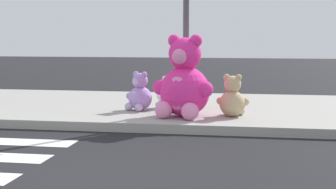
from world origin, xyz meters
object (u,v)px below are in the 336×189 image
Objects in this scene: plush_lime at (187,92)px; plush_tan at (232,99)px; plush_pink_large at (184,84)px; plush_red at (193,96)px; plush_white at (167,95)px; sign_pole at (186,18)px; plush_lavender at (139,95)px.

plush_lime is 1.78m from plush_tan.
plush_pink_large is 1.22m from plush_red.
plush_pink_large is 1.14m from plush_white.
sign_pole is 1.28m from plush_pink_large.
plush_pink_large is at bearing -84.31° from plush_lime.
plush_tan is at bearing -25.97° from sign_pole.
plush_tan is (0.86, -0.42, -1.41)m from sign_pole.
plush_tan reaches higher than plush_red.
plush_pink_large is 2.29× the size of plush_white.
plush_tan reaches higher than plush_lime.
plush_red is (0.18, -0.49, -0.01)m from plush_lime.
sign_pole is 1.59m from plush_red.
plush_lavender is (-0.75, -1.04, 0.06)m from plush_lime.
plush_lavender is (-0.87, 0.02, -1.41)m from sign_pole.
sign_pole is 5.62× the size of plush_lime.
plush_lavender is at bearing -149.29° from plush_red.
sign_pole is 2.29× the size of plush_pink_large.
plush_pink_large is 2.46× the size of plush_lime.
sign_pole is at bearing -95.74° from plush_red.
plush_lime is at bearing 95.69° from plush_pink_large.
plush_white reaches higher than plush_lime.
plush_red is at bearing 89.36° from plush_pink_large.
plush_white is at bearing -159.95° from plush_red.
plush_lavender reaches higher than plush_lime.
plush_white is 0.85× the size of plush_lavender.
plush_lavender is at bearing -140.41° from plush_white.
plush_lime is 0.93× the size of plush_white.
plush_pink_large is at bearing -65.43° from plush_white.
plush_tan is (0.82, 0.17, -0.27)m from plush_pink_large.
sign_pole is 4.45× the size of plush_lavender.
plush_red is 0.76× the size of plush_tan.
plush_lime is 0.79× the size of plush_lavender.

